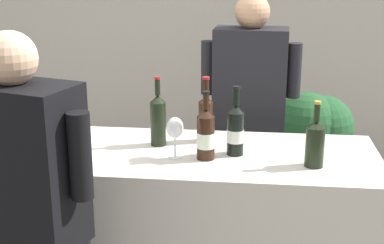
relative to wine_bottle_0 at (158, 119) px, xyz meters
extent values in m
cube|color=beige|center=(0.02, 2.52, 0.26)|extent=(8.00, 0.10, 2.80)
cube|color=beige|center=(0.02, -0.08, -0.64)|extent=(2.09, 0.69, 1.00)
cylinder|color=black|center=(0.00, 0.00, -0.02)|extent=(0.08, 0.08, 0.22)
cone|color=black|center=(0.00, 0.00, 0.10)|extent=(0.08, 0.08, 0.03)
cylinder|color=black|center=(0.00, 0.00, 0.16)|extent=(0.03, 0.03, 0.08)
cylinder|color=maroon|center=(0.00, 0.00, 0.20)|extent=(0.03, 0.03, 0.01)
cylinder|color=black|center=(0.38, -0.09, -0.03)|extent=(0.08, 0.08, 0.21)
cone|color=black|center=(0.38, -0.09, 0.09)|extent=(0.08, 0.08, 0.03)
cylinder|color=black|center=(0.38, -0.09, 0.14)|extent=(0.03, 0.03, 0.08)
cylinder|color=black|center=(0.38, -0.09, 0.19)|extent=(0.04, 0.04, 0.01)
cylinder|color=white|center=(0.38, -0.09, -0.04)|extent=(0.08, 0.08, 0.06)
cylinder|color=black|center=(0.23, 0.09, -0.03)|extent=(0.07, 0.07, 0.20)
cone|color=black|center=(0.23, 0.09, 0.08)|extent=(0.07, 0.07, 0.03)
cylinder|color=black|center=(0.23, 0.09, 0.14)|extent=(0.03, 0.03, 0.09)
cylinder|color=maroon|center=(0.23, 0.09, 0.19)|extent=(0.04, 0.04, 0.01)
cylinder|color=silver|center=(0.23, 0.09, -0.04)|extent=(0.07, 0.07, 0.06)
cylinder|color=black|center=(0.74, -0.21, -0.04)|extent=(0.08, 0.08, 0.18)
cone|color=black|center=(0.74, -0.21, 0.06)|extent=(0.08, 0.08, 0.03)
cylinder|color=black|center=(0.74, -0.21, 0.11)|extent=(0.03, 0.03, 0.08)
cylinder|color=#B79333|center=(0.74, -0.21, 0.16)|extent=(0.03, 0.03, 0.01)
cylinder|color=black|center=(0.25, -0.16, -0.03)|extent=(0.08, 0.08, 0.20)
cone|color=black|center=(0.25, -0.16, 0.09)|extent=(0.08, 0.08, 0.03)
cylinder|color=black|center=(0.25, -0.16, 0.14)|extent=(0.03, 0.03, 0.07)
cylinder|color=black|center=(0.25, -0.16, 0.18)|extent=(0.03, 0.03, 0.01)
cylinder|color=silver|center=(0.25, -0.16, -0.04)|extent=(0.08, 0.08, 0.07)
cylinder|color=black|center=(-0.73, -0.01, -0.03)|extent=(0.08, 0.08, 0.21)
cone|color=black|center=(-0.73, -0.01, 0.10)|extent=(0.08, 0.08, 0.03)
cylinder|color=black|center=(-0.73, -0.01, 0.15)|extent=(0.03, 0.03, 0.08)
cylinder|color=#333338|center=(-0.73, -0.01, 0.20)|extent=(0.04, 0.04, 0.01)
cylinder|color=white|center=(-0.73, -0.01, -0.04)|extent=(0.08, 0.08, 0.07)
cylinder|color=silver|center=(0.11, -0.17, -0.13)|extent=(0.06, 0.06, 0.00)
cylinder|color=silver|center=(0.11, -0.17, -0.08)|extent=(0.01, 0.01, 0.10)
ellipsoid|color=silver|center=(0.11, -0.17, 0.01)|extent=(0.08, 0.08, 0.10)
ellipsoid|color=maroon|center=(0.11, -0.17, -0.01)|extent=(0.06, 0.06, 0.03)
cylinder|color=silver|center=(-0.38, -0.27, -0.03)|extent=(0.19, 0.19, 0.21)
torus|color=silver|center=(-0.38, -0.27, 0.08)|extent=(0.20, 0.20, 0.01)
cube|color=black|center=(0.44, 0.61, -0.70)|extent=(0.39, 0.26, 0.88)
cube|color=black|center=(0.44, 0.61, 0.06)|extent=(0.43, 0.26, 0.63)
sphere|color=tan|center=(0.44, 0.61, 0.46)|extent=(0.20, 0.20, 0.20)
cylinder|color=black|center=(0.69, 0.60, 0.13)|extent=(0.08, 0.08, 0.32)
cylinder|color=black|center=(0.19, 0.63, 0.13)|extent=(0.08, 0.08, 0.32)
cube|color=black|center=(-0.37, -0.77, 0.04)|extent=(0.50, 0.36, 0.61)
sphere|color=#D8AD8C|center=(-0.37, -0.77, 0.43)|extent=(0.19, 0.19, 0.19)
cylinder|color=black|center=(-0.12, -0.84, 0.11)|extent=(0.08, 0.08, 0.31)
cylinder|color=brown|center=(0.85, 1.25, -1.01)|extent=(0.37, 0.37, 0.26)
sphere|color=#23562D|center=(0.96, 1.32, -0.41)|extent=(0.45, 0.45, 0.45)
sphere|color=#23562D|center=(0.76, 1.20, -0.55)|extent=(0.32, 0.32, 0.32)
sphere|color=#23562D|center=(0.85, 1.28, -0.40)|extent=(0.47, 0.47, 0.47)
sphere|color=#23562D|center=(0.86, 1.28, -0.36)|extent=(0.34, 0.34, 0.34)
sphere|color=#23562D|center=(0.81, 1.32, -0.42)|extent=(0.45, 0.45, 0.45)
cylinder|color=#4C3823|center=(0.85, 1.25, -0.57)|extent=(0.05, 0.05, 0.60)
camera|label=1|loc=(0.45, -2.54, 0.77)|focal=51.53mm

